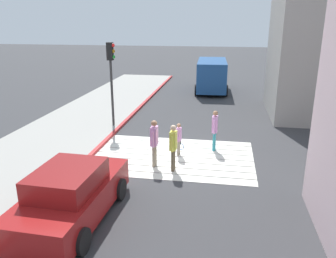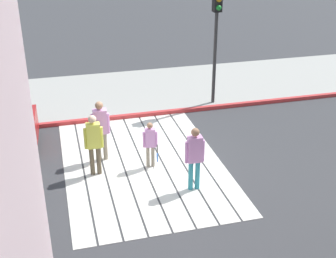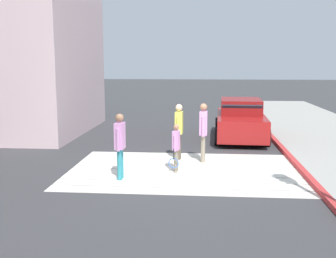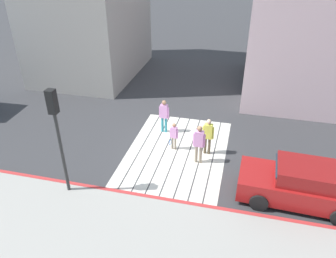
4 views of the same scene
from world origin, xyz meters
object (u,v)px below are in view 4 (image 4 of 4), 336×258
at_px(car_parked_near_curb, 300,185).
at_px(pedestrian_adult_lead, 208,134).
at_px(pedestrian_adult_side, 199,142).
at_px(traffic_light_corner, 56,122).
at_px(pedestrian_child_with_racket, 174,135).
at_px(pedestrian_adult_trailing, 164,114).

bearing_deg(car_parked_near_curb, pedestrian_adult_lead, 58.80).
relative_size(pedestrian_adult_lead, pedestrian_adult_side, 0.97).
distance_m(pedestrian_adult_lead, pedestrian_adult_side, 0.80).
height_order(traffic_light_corner, pedestrian_adult_lead, traffic_light_corner).
bearing_deg(pedestrian_child_with_racket, pedestrian_adult_lead, -89.58).
xyz_separation_m(traffic_light_corner, pedestrian_adult_trailing, (5.18, -2.41, -2.04)).
xyz_separation_m(traffic_light_corner, pedestrian_adult_lead, (3.80, -4.74, -2.03)).
distance_m(pedestrian_adult_trailing, pedestrian_adult_side, 2.96).
relative_size(pedestrian_adult_trailing, pedestrian_adult_side, 0.96).
distance_m(car_parked_near_curb, pedestrian_adult_side, 4.22).
relative_size(car_parked_near_curb, pedestrian_adult_trailing, 2.54).
relative_size(car_parked_near_curb, pedestrian_adult_side, 2.44).
distance_m(pedestrian_adult_lead, pedestrian_adult_trailing, 2.71).
height_order(car_parked_near_curb, pedestrian_adult_side, pedestrian_adult_side).
xyz_separation_m(pedestrian_adult_trailing, pedestrian_child_with_racket, (-1.39, -0.81, -0.24)).
distance_m(car_parked_near_curb, pedestrian_adult_lead, 4.30).
relative_size(pedestrian_adult_trailing, pedestrian_child_with_racket, 1.28).
bearing_deg(pedestrian_adult_side, pedestrian_adult_trailing, 43.92).
relative_size(traffic_light_corner, pedestrian_child_with_racket, 3.15).
height_order(car_parked_near_curb, pedestrian_adult_lead, pedestrian_adult_lead).
distance_m(car_parked_near_curb, pedestrian_adult_trailing, 7.00).
bearing_deg(pedestrian_child_with_racket, pedestrian_adult_trailing, 30.05).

